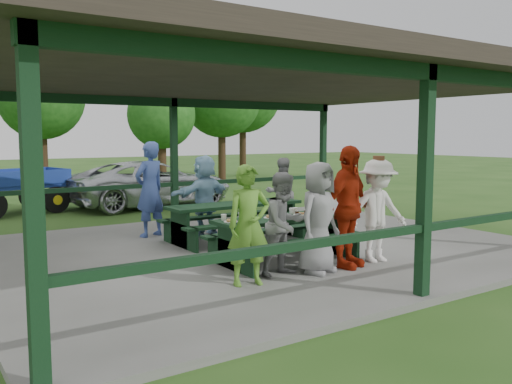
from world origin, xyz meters
TOP-DOWN VIEW (x-y plane):
  - ground at (0.00, 0.00)m, footprint 90.00×90.00m
  - concrete_slab at (0.00, 0.00)m, footprint 10.00×8.00m
  - pavilion_structure at (0.00, 0.00)m, footprint 10.60×8.60m
  - picnic_table_near at (-0.34, -1.20)m, footprint 2.46×1.39m
  - picnic_table_far at (-0.08, 0.80)m, footprint 2.80×1.39m
  - table_setting at (-0.35, -1.17)m, footprint 2.33×0.45m
  - contestant_green at (-1.64, -2.11)m, footprint 0.70×0.53m
  - contestant_grey_left at (-0.90, -1.96)m, footprint 0.82×0.68m
  - contestant_grey_mid at (-0.39, -2.14)m, footprint 0.96×0.77m
  - contestant_red at (0.23, -2.13)m, footprint 1.23×0.80m
  - contestant_white_fedora at (0.91, -2.11)m, footprint 1.20×0.81m
  - spectator_lblue at (-0.32, 1.66)m, footprint 1.65×0.96m
  - spectator_blue at (-1.35, 2.12)m, footprint 0.84×0.68m
  - spectator_grey at (1.70, 1.64)m, footprint 0.88×0.74m
  - pickup_truck at (0.90, 7.37)m, footprint 5.29×2.79m
  - farm_trailer at (-3.00, 7.99)m, footprint 3.85×2.24m
  - tree_left at (-0.46, 15.84)m, footprint 3.59×3.59m
  - tree_mid at (3.81, 13.14)m, footprint 2.88×2.88m
  - tree_right at (7.24, 13.97)m, footprint 3.71×3.71m
  - tree_far_right at (10.07, 16.59)m, footprint 4.15×4.15m

SIDE VIEW (x-z plane):
  - ground at x=0.00m, z-range 0.00..0.00m
  - concrete_slab at x=0.00m, z-range 0.00..0.10m
  - picnic_table_near at x=-0.34m, z-range 0.20..0.95m
  - picnic_table_far at x=-0.08m, z-range 0.21..0.96m
  - farm_trailer at x=-3.00m, z-range -0.01..1.33m
  - pickup_truck at x=0.90m, z-range 0.00..1.42m
  - contestant_grey_left at x=-0.90m, z-range 0.10..1.66m
  - table_setting at x=-0.35m, z-range 0.83..0.93m
  - spectator_grey at x=1.70m, z-range 0.10..1.69m
  - spectator_lblue at x=-0.32m, z-range 0.10..1.80m
  - contestant_green at x=-1.64m, z-range 0.10..1.80m
  - contestant_grey_mid at x=-0.39m, z-range 0.10..1.81m
  - contestant_white_fedora at x=0.91m, z-range 0.08..1.85m
  - contestant_red at x=0.23m, z-range 0.10..2.05m
  - spectator_blue at x=-1.35m, z-range 0.10..2.08m
  - tree_mid at x=3.81m, z-range 0.79..5.29m
  - pavilion_structure at x=0.00m, z-range 1.55..4.79m
  - tree_left at x=-0.46m, z-range 0.99..6.60m
  - tree_right at x=7.24m, z-range 1.03..6.83m
  - tree_far_right at x=10.07m, z-range 1.15..7.63m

